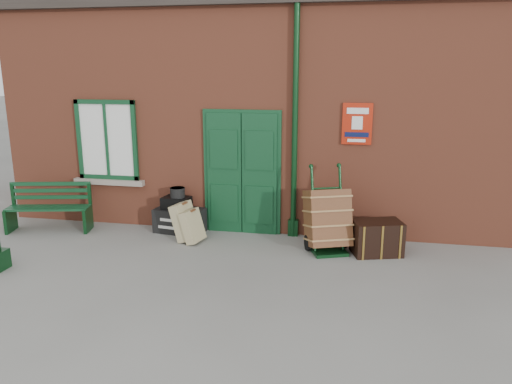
% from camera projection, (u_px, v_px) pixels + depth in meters
% --- Properties ---
extents(ground, '(80.00, 80.00, 0.00)m').
position_uv_depth(ground, '(241.00, 262.00, 7.84)').
color(ground, gray).
rests_on(ground, ground).
extents(station_building, '(10.30, 4.30, 4.36)m').
position_uv_depth(station_building, '(276.00, 107.00, 10.64)').
color(station_building, '#9F4C33').
rests_on(station_building, ground).
extents(bench, '(1.56, 0.78, 0.93)m').
position_uv_depth(bench, '(49.00, 206.00, 9.30)').
color(bench, '#113E21').
rests_on(bench, ground).
extents(houdini_trunk, '(0.95, 0.62, 0.44)m').
position_uv_depth(houdini_trunk, '(180.00, 220.00, 9.25)').
color(houdini_trunk, black).
rests_on(houdini_trunk, ground).
extents(strongbox, '(0.54, 0.42, 0.22)m').
position_uv_depth(strongbox, '(176.00, 203.00, 9.18)').
color(strongbox, black).
rests_on(strongbox, houdini_trunk).
extents(hatbox, '(0.30, 0.30, 0.18)m').
position_uv_depth(hatbox, '(178.00, 192.00, 9.12)').
color(hatbox, black).
rests_on(hatbox, strongbox).
extents(suitcase_back, '(0.46, 0.54, 0.68)m').
position_uv_depth(suitcase_back, '(184.00, 221.00, 8.80)').
color(suitcase_back, tan).
rests_on(suitcase_back, ground).
extents(suitcase_front, '(0.41, 0.48, 0.59)m').
position_uv_depth(suitcase_front, '(193.00, 226.00, 8.68)').
color(suitcase_front, tan).
rests_on(suitcase_front, ground).
extents(porter_trolley, '(0.89, 0.92, 1.40)m').
position_uv_depth(porter_trolley, '(327.00, 219.00, 8.24)').
color(porter_trolley, black).
rests_on(porter_trolley, ground).
extents(dark_trunk, '(0.88, 0.70, 0.56)m').
position_uv_depth(dark_trunk, '(377.00, 238.00, 8.14)').
color(dark_trunk, black).
rests_on(dark_trunk, ground).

